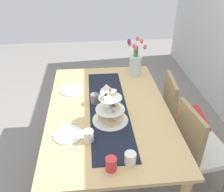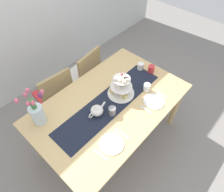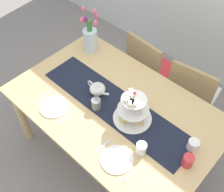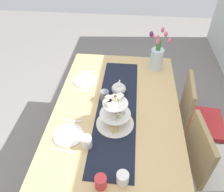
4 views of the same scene
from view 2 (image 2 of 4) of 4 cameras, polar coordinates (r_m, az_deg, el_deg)
name	(u,v)px [view 2 (image 2 of 4)]	position (r m, az deg, el deg)	size (l,w,h in m)	color
ground_plane	(110,138)	(2.78, -0.51, -11.91)	(8.00, 8.00, 0.00)	gray
room_wall_rear	(12,7)	(2.96, -26.78, 22.04)	(6.00, 0.08, 2.60)	silver
dining_table	(110,108)	(2.21, -0.63, -3.54)	(1.69, 1.07, 0.77)	tan
chair_left	(55,94)	(2.67, -15.99, 0.49)	(0.45, 0.45, 0.91)	#9C8254
chair_right	(85,74)	(2.86, -7.86, 6.28)	(0.47, 0.47, 0.91)	#9C8254
table_runner	(110,103)	(2.14, -0.70, -1.94)	(1.37, 0.33, 0.00)	black
tiered_cake_stand	(121,87)	(2.15, 2.65, 2.65)	(0.30, 0.30, 0.30)	beige
teapot	(97,110)	(2.01, -4.40, -4.12)	(0.24, 0.13, 0.14)	white
tulip_vase	(37,112)	(2.01, -20.86, -4.40)	(0.25, 0.22, 0.44)	silver
cream_jug	(141,66)	(2.51, 8.23, 8.50)	(0.08, 0.08, 0.09)	white
dinner_plate_left	(112,144)	(1.87, -0.08, -13.62)	(0.23, 0.23, 0.01)	white
fork_left	(101,155)	(1.83, -3.28, -16.63)	(0.02, 0.15, 0.01)	silver
knife_left	(122,134)	(1.92, 2.88, -10.78)	(0.01, 0.17, 0.01)	silver
dinner_plate_right	(154,101)	(2.19, 11.98, -1.53)	(0.23, 0.23, 0.01)	white
fork_right	(146,109)	(2.11, 9.76, -3.84)	(0.02, 0.15, 0.01)	silver
knife_right	(161,94)	(2.28, 14.00, 0.54)	(0.01, 0.17, 0.01)	silver
mug_grey	(112,111)	(2.01, 0.05, -4.33)	(0.08, 0.08, 0.10)	slate
mug_white_text	(147,87)	(2.26, 10.00, 2.46)	(0.08, 0.08, 0.10)	white
mug_orange	(151,69)	(2.49, 11.24, 7.63)	(0.08, 0.08, 0.10)	red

